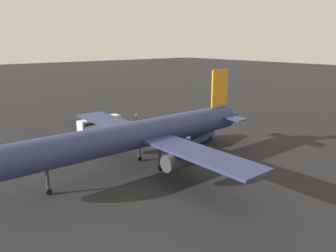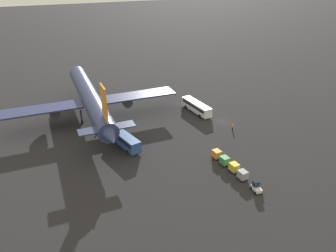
{
  "view_description": "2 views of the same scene",
  "coord_description": "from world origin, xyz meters",
  "px_view_note": "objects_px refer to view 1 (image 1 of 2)",
  "views": [
    {
      "loc": [
        47.36,
        80.36,
        22.25
      ],
      "look_at": [
        0.48,
        22.52,
        3.23
      ],
      "focal_mm": 35.0,
      "sensor_mm": 36.0,
      "label": 1
    },
    {
      "loc": [
        -71.35,
        45.03,
        40.9
      ],
      "look_at": [
        -1.05,
        16.87,
        2.33
      ],
      "focal_mm": 35.0,
      "sensor_mm": 36.0,
      "label": 2
    }
  ],
  "objects_px": {
    "shuttle_bus_near": "(100,122)",
    "worker_person": "(136,116)",
    "baggage_tug": "(215,111)",
    "cargo_cart_green": "(194,115)",
    "cargo_cart_yellow": "(200,113)",
    "airplane": "(141,134)",
    "shuttle_bus_far": "(198,135)",
    "cargo_cart_grey": "(207,112)",
    "cargo_cart_orange": "(187,116)"
  },
  "relations": [
    {
      "from": "worker_person",
      "to": "cargo_cart_green",
      "type": "xyz_separation_m",
      "value": [
        -13.77,
        10.62,
        0.32
      ]
    },
    {
      "from": "shuttle_bus_near",
      "to": "cargo_cart_green",
      "type": "height_order",
      "value": "shuttle_bus_near"
    },
    {
      "from": "shuttle_bus_far",
      "to": "cargo_cart_grey",
      "type": "distance_m",
      "value": 29.42
    },
    {
      "from": "airplane",
      "to": "cargo_cart_grey",
      "type": "distance_m",
      "value": 47.68
    },
    {
      "from": "baggage_tug",
      "to": "cargo_cart_orange",
      "type": "xyz_separation_m",
      "value": [
        13.35,
        1.38,
        0.25
      ]
    },
    {
      "from": "baggage_tug",
      "to": "cargo_cart_grey",
      "type": "xyz_separation_m",
      "value": [
        4.2,
        0.43,
        0.25
      ]
    },
    {
      "from": "cargo_cart_grey",
      "to": "cargo_cart_green",
      "type": "xyz_separation_m",
      "value": [
        6.1,
        0.67,
        0.0
      ]
    },
    {
      "from": "shuttle_bus_far",
      "to": "cargo_cart_yellow",
      "type": "xyz_separation_m",
      "value": [
        -19.32,
        -18.96,
        -0.76
      ]
    },
    {
      "from": "airplane",
      "to": "baggage_tug",
      "type": "distance_m",
      "value": 51.56
    },
    {
      "from": "airplane",
      "to": "cargo_cart_orange",
      "type": "xyz_separation_m",
      "value": [
        -31.91,
        -22.73,
        -5.13
      ]
    },
    {
      "from": "worker_person",
      "to": "cargo_cart_yellow",
      "type": "relative_size",
      "value": 0.8
    },
    {
      "from": "baggage_tug",
      "to": "cargo_cart_yellow",
      "type": "relative_size",
      "value": 1.16
    },
    {
      "from": "cargo_cart_green",
      "to": "worker_person",
      "type": "bearing_deg",
      "value": -37.63
    },
    {
      "from": "airplane",
      "to": "shuttle_bus_near",
      "type": "distance_m",
      "value": 30.95
    },
    {
      "from": "baggage_tug",
      "to": "worker_person",
      "type": "distance_m",
      "value": 25.88
    },
    {
      "from": "airplane",
      "to": "shuttle_bus_far",
      "type": "relative_size",
      "value": 4.91
    },
    {
      "from": "worker_person",
      "to": "cargo_cart_orange",
      "type": "distance_m",
      "value": 15.29
    },
    {
      "from": "worker_person",
      "to": "cargo_cart_grey",
      "type": "relative_size",
      "value": 0.8
    },
    {
      "from": "cargo_cart_yellow",
      "to": "airplane",
      "type": "bearing_deg",
      "value": 31.78
    },
    {
      "from": "shuttle_bus_far",
      "to": "cargo_cart_grey",
      "type": "bearing_deg",
      "value": -154.84
    },
    {
      "from": "baggage_tug",
      "to": "worker_person",
      "type": "height_order",
      "value": "baggage_tug"
    },
    {
      "from": "shuttle_bus_near",
      "to": "cargo_cart_grey",
      "type": "relative_size",
      "value": 5.69
    },
    {
      "from": "cargo_cart_green",
      "to": "airplane",
      "type": "bearing_deg",
      "value": 33.36
    },
    {
      "from": "cargo_cart_green",
      "to": "shuttle_bus_far",
      "type": "bearing_deg",
      "value": 48.56
    },
    {
      "from": "shuttle_bus_near",
      "to": "cargo_cart_orange",
      "type": "bearing_deg",
      "value": 155.91
    },
    {
      "from": "cargo_cart_green",
      "to": "cargo_cart_orange",
      "type": "height_order",
      "value": "same"
    },
    {
      "from": "shuttle_bus_near",
      "to": "cargo_cart_orange",
      "type": "xyz_separation_m",
      "value": [
        -24.84,
        7.07,
        -0.68
      ]
    },
    {
      "from": "worker_person",
      "to": "airplane",
      "type": "bearing_deg",
      "value": 57.79
    },
    {
      "from": "shuttle_bus_near",
      "to": "cargo_cart_orange",
      "type": "distance_m",
      "value": 25.83
    },
    {
      "from": "airplane",
      "to": "cargo_cart_orange",
      "type": "height_order",
      "value": "airplane"
    },
    {
      "from": "baggage_tug",
      "to": "cargo_cart_grey",
      "type": "distance_m",
      "value": 4.23
    },
    {
      "from": "baggage_tug",
      "to": "cargo_cart_green",
      "type": "bearing_deg",
      "value": 12.58
    },
    {
      "from": "shuttle_bus_near",
      "to": "worker_person",
      "type": "relative_size",
      "value": 7.12
    },
    {
      "from": "airplane",
      "to": "cargo_cart_green",
      "type": "xyz_separation_m",
      "value": [
        -34.96,
        -23.02,
        -5.13
      ]
    },
    {
      "from": "airplane",
      "to": "cargo_cart_yellow",
      "type": "distance_m",
      "value": 45.01
    },
    {
      "from": "shuttle_bus_far",
      "to": "cargo_cart_yellow",
      "type": "relative_size",
      "value": 5.21
    },
    {
      "from": "worker_person",
      "to": "cargo_cart_grey",
      "type": "xyz_separation_m",
      "value": [
        -19.87,
        9.94,
        0.32
      ]
    },
    {
      "from": "shuttle_bus_near",
      "to": "worker_person",
      "type": "bearing_deg",
      "value": -173.03
    },
    {
      "from": "cargo_cart_green",
      "to": "cargo_cart_yellow",
      "type": "bearing_deg",
      "value": -170.03
    },
    {
      "from": "airplane",
      "to": "baggage_tug",
      "type": "relative_size",
      "value": 22.0
    },
    {
      "from": "cargo_cart_orange",
      "to": "shuttle_bus_far",
      "type": "bearing_deg",
      "value": 53.93
    },
    {
      "from": "cargo_cart_orange",
      "to": "cargo_cart_grey",
      "type": "bearing_deg",
      "value": -174.06
    },
    {
      "from": "shuttle_bus_far",
      "to": "worker_person",
      "type": "relative_size",
      "value": 6.52
    },
    {
      "from": "worker_person",
      "to": "cargo_cart_orange",
      "type": "xyz_separation_m",
      "value": [
        -10.72,
        10.9,
        0.32
      ]
    },
    {
      "from": "cargo_cart_grey",
      "to": "airplane",
      "type": "bearing_deg",
      "value": 29.98
    },
    {
      "from": "shuttle_bus_near",
      "to": "worker_person",
      "type": "xyz_separation_m",
      "value": [
        -14.12,
        -3.83,
        -1.0
      ]
    },
    {
      "from": "cargo_cart_grey",
      "to": "cargo_cart_orange",
      "type": "distance_m",
      "value": 9.2
    },
    {
      "from": "shuttle_bus_far",
      "to": "cargo_cart_grey",
      "type": "height_order",
      "value": "shuttle_bus_far"
    },
    {
      "from": "airplane",
      "to": "cargo_cart_grey",
      "type": "height_order",
      "value": "airplane"
    },
    {
      "from": "shuttle_bus_near",
      "to": "worker_person",
      "type": "distance_m",
      "value": 14.66
    }
  ]
}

